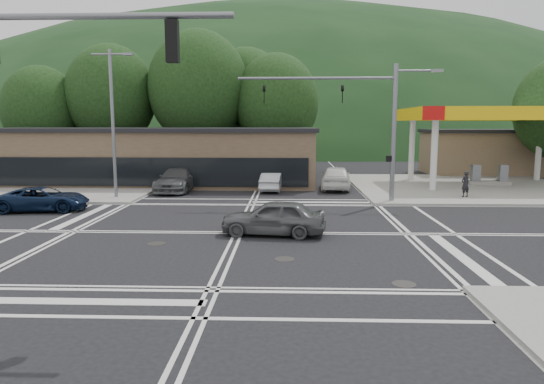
{
  "coord_description": "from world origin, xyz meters",
  "views": [
    {
      "loc": [
        2.12,
        -20.2,
        4.64
      ],
      "look_at": [
        1.34,
        2.61,
        1.4
      ],
      "focal_mm": 32.0,
      "sensor_mm": 36.0,
      "label": 1
    }
  ],
  "objects_px": {
    "car_queue_b": "(336,177)",
    "pedestrian": "(465,184)",
    "car_grey_center": "(273,217)",
    "car_northbound": "(178,179)",
    "car_blue_west": "(43,199)",
    "car_queue_a": "(272,182)"
  },
  "relations": [
    {
      "from": "car_queue_b",
      "to": "car_northbound",
      "type": "distance_m",
      "value": 11.06
    },
    {
      "from": "car_queue_b",
      "to": "car_blue_west",
      "type": "bearing_deg",
      "value": 34.87
    },
    {
      "from": "car_grey_center",
      "to": "car_northbound",
      "type": "relative_size",
      "value": 0.78
    },
    {
      "from": "car_blue_west",
      "to": "car_grey_center",
      "type": "xyz_separation_m",
      "value": [
        12.46,
        -5.19,
        0.1
      ]
    },
    {
      "from": "car_grey_center",
      "to": "car_northbound",
      "type": "distance_m",
      "value": 14.86
    },
    {
      "from": "pedestrian",
      "to": "car_northbound",
      "type": "bearing_deg",
      "value": -34.2
    },
    {
      "from": "car_grey_center",
      "to": "car_northbound",
      "type": "xyz_separation_m",
      "value": [
        -7.0,
        13.1,
        0.07
      ]
    },
    {
      "from": "car_queue_b",
      "to": "pedestrian",
      "type": "relative_size",
      "value": 3.14
    },
    {
      "from": "car_queue_b",
      "to": "pedestrian",
      "type": "distance_m",
      "value": 8.65
    },
    {
      "from": "pedestrian",
      "to": "car_queue_a",
      "type": "bearing_deg",
      "value": -40.47
    },
    {
      "from": "car_queue_a",
      "to": "pedestrian",
      "type": "bearing_deg",
      "value": 169.02
    },
    {
      "from": "car_queue_a",
      "to": "car_queue_b",
      "type": "distance_m",
      "value": 4.6
    },
    {
      "from": "car_grey_center",
      "to": "car_northbound",
      "type": "height_order",
      "value": "car_northbound"
    },
    {
      "from": "car_grey_center",
      "to": "pedestrian",
      "type": "relative_size",
      "value": 2.74
    },
    {
      "from": "car_northbound",
      "to": "car_grey_center",
      "type": "bearing_deg",
      "value": -58.23
    },
    {
      "from": "car_blue_west",
      "to": "car_queue_b",
      "type": "bearing_deg",
      "value": -68.06
    },
    {
      "from": "car_blue_west",
      "to": "car_queue_b",
      "type": "xyz_separation_m",
      "value": [
        16.45,
        9.11,
        0.21
      ]
    },
    {
      "from": "car_blue_west",
      "to": "car_northbound",
      "type": "xyz_separation_m",
      "value": [
        5.45,
        7.92,
        0.16
      ]
    },
    {
      "from": "car_grey_center",
      "to": "car_queue_b",
      "type": "xyz_separation_m",
      "value": [
        4.0,
        14.3,
        0.11
      ]
    },
    {
      "from": "car_queue_b",
      "to": "car_northbound",
      "type": "xyz_separation_m",
      "value": [
        -11.0,
        -1.2,
        -0.04
      ]
    },
    {
      "from": "car_northbound",
      "to": "pedestrian",
      "type": "xyz_separation_m",
      "value": [
        18.5,
        -3.12,
        0.14
      ]
    },
    {
      "from": "car_northbound",
      "to": "car_blue_west",
      "type": "bearing_deg",
      "value": -120.92
    }
  ]
}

